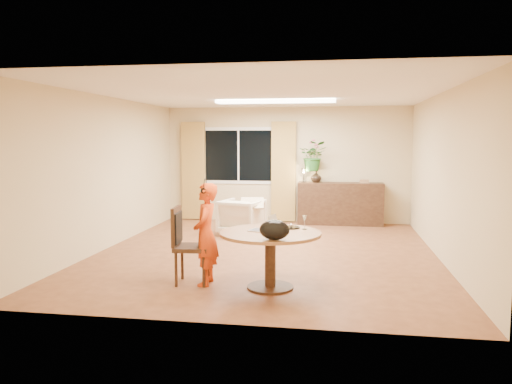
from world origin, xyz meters
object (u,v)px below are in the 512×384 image
at_px(dining_chair, 192,245).
at_px(child, 206,234).
at_px(armchair, 242,217).
at_px(sideboard, 340,204).
at_px(dining_table, 270,244).

height_order(dining_chair, child, child).
distance_m(dining_chair, child, 0.24).
bearing_deg(child, armchair, 178.91).
height_order(dining_chair, armchair, dining_chair).
bearing_deg(dining_chair, sideboard, 63.58).
distance_m(dining_table, sideboard, 5.05).
bearing_deg(sideboard, child, -109.40).
distance_m(dining_table, dining_chair, 1.03).
xyz_separation_m(dining_table, sideboard, (0.89, 4.97, -0.10)).
bearing_deg(dining_table, armchair, 106.60).
relative_size(child, sideboard, 0.71).
relative_size(dining_chair, sideboard, 0.54).
height_order(dining_table, sideboard, sideboard).
xyz_separation_m(child, armchair, (-0.18, 3.39, -0.31)).
relative_size(dining_table, dining_chair, 1.26).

